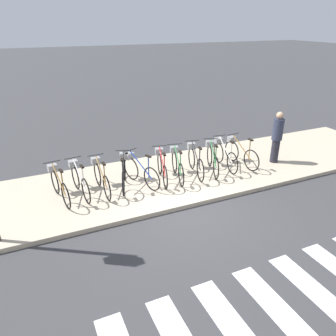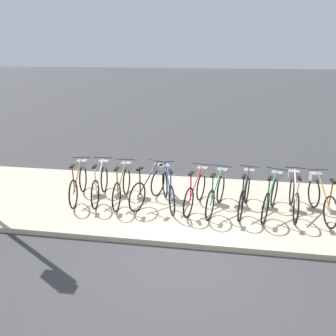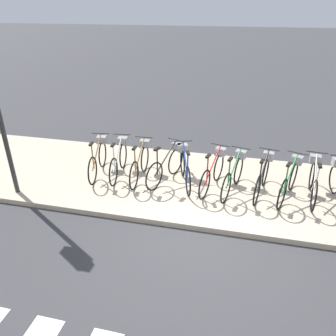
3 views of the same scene
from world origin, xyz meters
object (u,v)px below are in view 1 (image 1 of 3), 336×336
at_px(parked_bicycle_4, 139,170).
at_px(parked_bicycle_3, 124,171).
at_px(parked_bicycle_1, 79,179).
at_px(parked_bicycle_5, 162,166).
at_px(parked_bicycle_6, 177,164).
at_px(parked_bicycle_9, 224,154).
at_px(parked_bicycle_10, 240,152).
at_px(parked_bicycle_7, 195,160).
at_px(parked_bicycle_8, 212,158).
at_px(parked_bicycle_2, 101,176).
at_px(parked_bicycle_0, 59,184).
at_px(pedestrian, 277,136).

bearing_deg(parked_bicycle_4, parked_bicycle_3, 172.54).
height_order(parked_bicycle_1, parked_bicycle_3, same).
relative_size(parked_bicycle_5, parked_bicycle_6, 1.00).
xyz_separation_m(parked_bicycle_4, parked_bicycle_9, (2.91, 0.03, 0.00)).
distance_m(parked_bicycle_3, parked_bicycle_10, 3.91).
distance_m(parked_bicycle_4, parked_bicycle_6, 1.18).
xyz_separation_m(parked_bicycle_1, parked_bicycle_7, (3.51, -0.11, 0.00)).
bearing_deg(parked_bicycle_6, parked_bicycle_8, -0.02).
relative_size(parked_bicycle_4, parked_bicycle_10, 0.96).
bearing_deg(parked_bicycle_2, parked_bicycle_5, -1.75).
xyz_separation_m(parked_bicycle_2, parked_bicycle_8, (3.51, -0.11, 0.00)).
height_order(parked_bicycle_1, parked_bicycle_2, same).
height_order(parked_bicycle_1, parked_bicycle_9, same).
bearing_deg(parked_bicycle_9, parked_bicycle_1, 179.45).
relative_size(parked_bicycle_1, parked_bicycle_7, 1.02).
height_order(parked_bicycle_0, parked_bicycle_3, same).
relative_size(parked_bicycle_8, pedestrian, 0.91).
relative_size(parked_bicycle_3, parked_bicycle_9, 0.95).
relative_size(parked_bicycle_0, parked_bicycle_5, 1.01).
xyz_separation_m(parked_bicycle_0, parked_bicycle_7, (4.06, -0.05, 0.00)).
relative_size(parked_bicycle_9, parked_bicycle_10, 1.00).
bearing_deg(parked_bicycle_1, parked_bicycle_8, -2.26).
xyz_separation_m(parked_bicycle_9, pedestrian, (1.78, -0.37, 0.46)).
bearing_deg(parked_bicycle_3, parked_bicycle_1, 179.38).
bearing_deg(pedestrian, parked_bicycle_4, 175.86).
bearing_deg(parked_bicycle_10, parked_bicycle_9, 173.83).
height_order(parked_bicycle_4, pedestrian, pedestrian).
distance_m(parked_bicycle_9, parked_bicycle_10, 0.57).
height_order(parked_bicycle_3, parked_bicycle_8, same).
height_order(parked_bicycle_6, parked_bicycle_7, same).
bearing_deg(parked_bicycle_7, parked_bicycle_10, 0.02).
bearing_deg(pedestrian, parked_bicycle_10, 165.89).
distance_m(parked_bicycle_1, parked_bicycle_3, 1.26).
bearing_deg(parked_bicycle_4, parked_bicycle_9, 0.52).
height_order(parked_bicycle_1, parked_bicycle_8, same).
distance_m(parked_bicycle_0, parked_bicycle_5, 2.93).
height_order(parked_bicycle_3, parked_bicycle_4, same).
relative_size(parked_bicycle_5, parked_bicycle_9, 0.98).
bearing_deg(parked_bicycle_0, parked_bicycle_3, 1.41).
bearing_deg(parked_bicycle_0, parked_bicycle_1, 6.08).
bearing_deg(parked_bicycle_7, parked_bicycle_4, 178.90).
height_order(parked_bicycle_2, parked_bicycle_9, same).
bearing_deg(parked_bicycle_0, parked_bicycle_2, 0.05).
bearing_deg(pedestrian, parked_bicycle_3, 175.58).
bearing_deg(parked_bicycle_7, parked_bicycle_6, -175.07).
bearing_deg(parked_bicycle_5, parked_bicycle_0, 178.94).
bearing_deg(parked_bicycle_8, pedestrian, -6.19).
xyz_separation_m(parked_bicycle_6, parked_bicycle_10, (2.30, 0.06, 0.00)).
distance_m(parked_bicycle_4, parked_bicycle_7, 1.82).
bearing_deg(parked_bicycle_8, parked_bicycle_7, 174.48).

